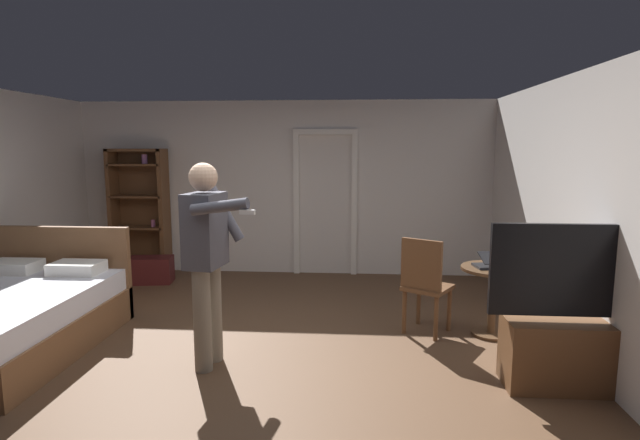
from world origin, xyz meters
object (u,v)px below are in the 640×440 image
(bookshelf, at_px, (140,207))
(suitcase_dark, at_px, (151,270))
(laptop, at_px, (493,263))
(person_blue_shirt, at_px, (207,251))
(bottle_on_table, at_px, (512,260))
(bed, at_px, (5,318))
(side_table, at_px, (493,290))
(tv_flatscreen, at_px, (566,338))
(wooden_chair, at_px, (425,282))

(bookshelf, distance_m, suitcase_dark, 1.04)
(bookshelf, height_order, laptop, bookshelf)
(person_blue_shirt, bearing_deg, laptop, 18.18)
(bottle_on_table, bearing_deg, laptop, 167.06)
(bed, bearing_deg, bookshelf, 89.03)
(side_table, distance_m, bottle_on_table, 0.36)
(person_blue_shirt, bearing_deg, suitcase_dark, 122.24)
(tv_flatscreen, xyz_separation_m, laptop, (-0.30, 1.04, 0.35))
(wooden_chair, xyz_separation_m, suitcase_dark, (-3.54, 1.67, -0.36))
(bed, xyz_separation_m, side_table, (4.62, 0.71, 0.17))
(suitcase_dark, bearing_deg, bottle_on_table, -30.20)
(side_table, relative_size, bottle_on_table, 3.08)
(person_blue_shirt, bearing_deg, bookshelf, 122.33)
(bookshelf, relative_size, bottle_on_table, 8.16)
(bottle_on_table, relative_size, person_blue_shirt, 0.13)
(wooden_chair, bearing_deg, side_table, 2.32)
(person_blue_shirt, bearing_deg, bottle_on_table, 16.46)
(side_table, height_order, suitcase_dark, side_table)
(bed, bearing_deg, suitcase_dark, 80.35)
(bookshelf, xyz_separation_m, wooden_chair, (3.89, -2.22, -0.45))
(laptop, relative_size, bottle_on_table, 1.64)
(laptop, bearing_deg, bed, -171.78)
(suitcase_dark, bearing_deg, side_table, -29.91)
(bookshelf, height_order, suitcase_dark, bookshelf)
(bed, xyz_separation_m, suitcase_dark, (0.40, 2.35, -0.12))
(bed, distance_m, suitcase_dark, 2.39)
(laptop, relative_size, suitcase_dark, 0.64)
(bookshelf, xyz_separation_m, bottle_on_table, (4.71, -2.27, -0.20))
(bookshelf, relative_size, wooden_chair, 1.87)
(bed, bearing_deg, person_blue_shirt, -5.38)
(wooden_chair, bearing_deg, bed, -170.23)
(bed, height_order, laptop, bed)
(side_table, height_order, person_blue_shirt, person_blue_shirt)
(bottle_on_table, bearing_deg, tv_flatscreen, -82.10)
(tv_flatscreen, bearing_deg, bookshelf, 145.97)
(bookshelf, relative_size, suitcase_dark, 3.17)
(tv_flatscreen, height_order, suitcase_dark, tv_flatscreen)
(tv_flatscreen, relative_size, side_table, 1.87)
(side_table, distance_m, laptop, 0.28)
(person_blue_shirt, bearing_deg, bed, 174.62)
(person_blue_shirt, height_order, suitcase_dark, person_blue_shirt)
(bookshelf, relative_size, laptop, 4.97)
(bookshelf, xyz_separation_m, person_blue_shirt, (1.95, -3.08, 0.01))
(bookshelf, bearing_deg, laptop, -26.16)
(wooden_chair, height_order, suitcase_dark, wooden_chair)
(bookshelf, bearing_deg, bed, -90.97)
(tv_flatscreen, bearing_deg, suitcase_dark, 148.76)
(bed, xyz_separation_m, wooden_chair, (3.94, 0.68, 0.24))
(laptop, height_order, wooden_chair, wooden_chair)
(laptop, distance_m, wooden_chair, 0.69)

